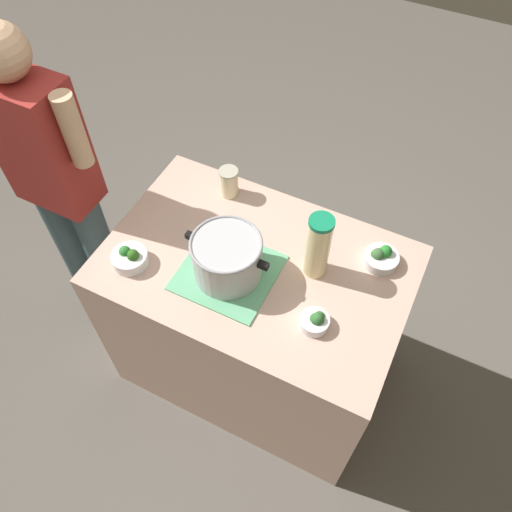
{
  "coord_description": "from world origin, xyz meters",
  "views": [
    {
      "loc": [
        -0.51,
        1.03,
        2.52
      ],
      "look_at": [
        0.0,
        0.0,
        0.95
      ],
      "focal_mm": 36.01,
      "sensor_mm": 36.0,
      "label": 1
    }
  ],
  "objects_px": {
    "mason_jar": "(229,182)",
    "person_cook": "(60,189)",
    "cooking_pot": "(227,257)",
    "broccoli_bowl_center": "(381,257)",
    "broccoli_bowl_front": "(315,321)",
    "lemonade_pitcher": "(318,246)",
    "broccoli_bowl_back": "(130,258)"
  },
  "relations": [
    {
      "from": "lemonade_pitcher",
      "to": "mason_jar",
      "type": "distance_m",
      "value": 0.53
    },
    {
      "from": "broccoli_bowl_back",
      "to": "lemonade_pitcher",
      "type": "bearing_deg",
      "value": -156.29
    },
    {
      "from": "broccoli_bowl_center",
      "to": "broccoli_bowl_back",
      "type": "bearing_deg",
      "value": 26.55
    },
    {
      "from": "lemonade_pitcher",
      "to": "broccoli_bowl_back",
      "type": "relative_size",
      "value": 2.09
    },
    {
      "from": "lemonade_pitcher",
      "to": "cooking_pot",
      "type": "bearing_deg",
      "value": 29.2
    },
    {
      "from": "broccoli_bowl_front",
      "to": "broccoli_bowl_back",
      "type": "xyz_separation_m",
      "value": [
        0.74,
        0.06,
        0.0
      ]
    },
    {
      "from": "cooking_pot",
      "to": "broccoli_bowl_back",
      "type": "bearing_deg",
      "value": 18.94
    },
    {
      "from": "broccoli_bowl_back",
      "to": "person_cook",
      "type": "xyz_separation_m",
      "value": [
        0.49,
        -0.18,
        -0.01
      ]
    },
    {
      "from": "cooking_pot",
      "to": "broccoli_bowl_back",
      "type": "xyz_separation_m",
      "value": [
        0.36,
        0.12,
        -0.07
      ]
    },
    {
      "from": "broccoli_bowl_center",
      "to": "person_cook",
      "type": "bearing_deg",
      "value": 10.64
    },
    {
      "from": "lemonade_pitcher",
      "to": "broccoli_bowl_back",
      "type": "bearing_deg",
      "value": 23.71
    },
    {
      "from": "lemonade_pitcher",
      "to": "broccoli_bowl_center",
      "type": "distance_m",
      "value": 0.28
    },
    {
      "from": "lemonade_pitcher",
      "to": "broccoli_bowl_back",
      "type": "xyz_separation_m",
      "value": [
        0.65,
        0.28,
        -0.12
      ]
    },
    {
      "from": "mason_jar",
      "to": "person_cook",
      "type": "distance_m",
      "value": 0.73
    },
    {
      "from": "lemonade_pitcher",
      "to": "broccoli_bowl_front",
      "type": "bearing_deg",
      "value": 112.92
    },
    {
      "from": "cooking_pot",
      "to": "mason_jar",
      "type": "distance_m",
      "value": 0.42
    },
    {
      "from": "broccoli_bowl_back",
      "to": "person_cook",
      "type": "bearing_deg",
      "value": -20.09
    },
    {
      "from": "broccoli_bowl_front",
      "to": "person_cook",
      "type": "distance_m",
      "value": 1.23
    },
    {
      "from": "cooking_pot",
      "to": "person_cook",
      "type": "xyz_separation_m",
      "value": [
        0.85,
        -0.05,
        -0.08
      ]
    },
    {
      "from": "lemonade_pitcher",
      "to": "broccoli_bowl_front",
      "type": "relative_size",
      "value": 2.71
    },
    {
      "from": "person_cook",
      "to": "mason_jar",
      "type": "bearing_deg",
      "value": -154.14
    },
    {
      "from": "broccoli_bowl_center",
      "to": "lemonade_pitcher",
      "type": "bearing_deg",
      "value": 34.38
    },
    {
      "from": "broccoli_bowl_back",
      "to": "person_cook",
      "type": "height_order",
      "value": "person_cook"
    },
    {
      "from": "lemonade_pitcher",
      "to": "person_cook",
      "type": "bearing_deg",
      "value": 5.41
    },
    {
      "from": "broccoli_bowl_front",
      "to": "broccoli_bowl_back",
      "type": "distance_m",
      "value": 0.75
    },
    {
      "from": "cooking_pot",
      "to": "broccoli_bowl_center",
      "type": "xyz_separation_m",
      "value": [
        -0.5,
        -0.31,
        -0.07
      ]
    },
    {
      "from": "lemonade_pitcher",
      "to": "person_cook",
      "type": "xyz_separation_m",
      "value": [
        1.13,
        0.11,
        -0.13
      ]
    },
    {
      "from": "mason_jar",
      "to": "broccoli_bowl_back",
      "type": "relative_size",
      "value": 0.95
    },
    {
      "from": "broccoli_bowl_front",
      "to": "broccoli_bowl_center",
      "type": "xyz_separation_m",
      "value": [
        -0.12,
        -0.37,
        0.0
      ]
    },
    {
      "from": "cooking_pot",
      "to": "lemonade_pitcher",
      "type": "relative_size",
      "value": 1.15
    },
    {
      "from": "mason_jar",
      "to": "broccoli_bowl_center",
      "type": "bearing_deg",
      "value": 174.75
    },
    {
      "from": "broccoli_bowl_back",
      "to": "mason_jar",
      "type": "bearing_deg",
      "value": -108.77
    }
  ]
}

